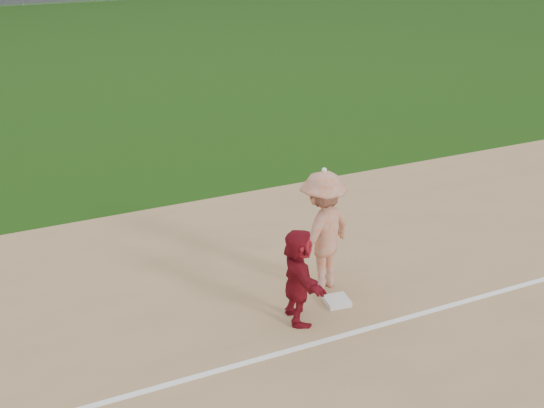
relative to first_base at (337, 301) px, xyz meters
name	(u,v)px	position (x,y,z in m)	size (l,w,h in m)	color
ground	(311,312)	(-0.49, -0.04, -0.06)	(160.00, 160.00, 0.00)	#183C0B
foul_line	(336,337)	(-0.49, -0.84, -0.04)	(60.00, 0.10, 0.01)	white
first_base	(337,301)	(0.00, 0.00, 0.00)	(0.38, 0.38, 0.09)	silver
base_runner	(298,276)	(-0.80, -0.15, 0.74)	(1.44, 0.46, 1.56)	maroon
first_base_play	(322,232)	(0.00, 0.57, 1.00)	(1.55, 1.26, 2.37)	#A4A4A6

